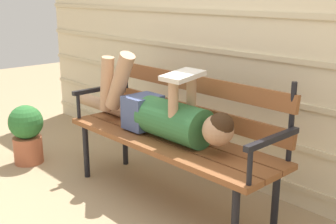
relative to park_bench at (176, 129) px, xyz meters
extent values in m
plane|color=tan|center=(0.00, -0.22, -0.51)|extent=(12.00, 12.00, 0.00)
cube|color=beige|center=(0.00, 0.55, 0.61)|extent=(4.99, 0.06, 2.25)
cube|color=beige|center=(0.00, 0.52, -0.37)|extent=(4.99, 0.02, 0.04)
cube|color=beige|center=(0.00, 0.52, -0.09)|extent=(4.99, 0.02, 0.04)
cube|color=beige|center=(0.00, 0.52, 0.19)|extent=(4.99, 0.02, 0.04)
cube|color=beige|center=(0.00, 0.52, 0.47)|extent=(4.99, 0.02, 0.04)
cube|color=beige|center=(0.00, 0.52, 0.75)|extent=(4.99, 0.02, 0.04)
cube|color=brown|center=(0.00, -0.23, -0.06)|extent=(1.67, 0.15, 0.04)
cube|color=brown|center=(0.00, -0.07, -0.06)|extent=(1.67, 0.15, 0.04)
cube|color=brown|center=(0.00, 0.09, -0.06)|extent=(1.67, 0.15, 0.04)
cube|color=brown|center=(0.00, 0.17, 0.08)|extent=(1.60, 0.05, 0.11)
cube|color=brown|center=(0.00, 0.17, 0.29)|extent=(1.60, 0.05, 0.11)
cylinder|color=black|center=(-0.77, 0.17, 0.19)|extent=(0.03, 0.03, 0.47)
cylinder|color=black|center=(0.77, 0.17, 0.19)|extent=(0.03, 0.03, 0.47)
cylinder|color=black|center=(-0.73, -0.26, -0.30)|extent=(0.04, 0.04, 0.43)
cylinder|color=black|center=(0.73, -0.26, -0.30)|extent=(0.04, 0.04, 0.43)
cylinder|color=black|center=(-0.73, 0.12, -0.30)|extent=(0.04, 0.04, 0.43)
cylinder|color=black|center=(0.73, 0.12, -0.30)|extent=(0.04, 0.04, 0.43)
cube|color=black|center=(-0.81, -0.07, 0.15)|extent=(0.04, 0.46, 0.03)
cylinder|color=black|center=(-0.81, -0.26, 0.05)|extent=(0.03, 0.03, 0.20)
cube|color=black|center=(0.81, -0.07, 0.15)|extent=(0.04, 0.46, 0.03)
cylinder|color=black|center=(0.81, -0.26, 0.05)|extent=(0.03, 0.03, 0.20)
cylinder|color=#33703D|center=(0.06, -0.07, 0.08)|extent=(0.51, 0.26, 0.26)
cube|color=#475684|center=(-0.26, -0.07, 0.08)|extent=(0.20, 0.24, 0.23)
sphere|color=tan|center=(0.43, -0.07, 0.11)|extent=(0.19, 0.19, 0.19)
sphere|color=#382314|center=(0.45, -0.07, 0.15)|extent=(0.16, 0.16, 0.16)
cylinder|color=tan|center=(-0.44, -0.13, 0.28)|extent=(0.30, 0.11, 0.45)
cylinder|color=tan|center=(-0.60, -0.13, 0.24)|extent=(0.15, 0.09, 0.42)
cylinder|color=tan|center=(-0.75, -0.01, 0.01)|extent=(0.81, 0.10, 0.10)
cylinder|color=tan|center=(0.13, -0.15, 0.23)|extent=(0.06, 0.06, 0.30)
cylinder|color=tan|center=(0.13, 0.01, 0.23)|extent=(0.06, 0.06, 0.30)
cube|color=silver|center=(0.13, -0.07, 0.40)|extent=(0.18, 0.26, 0.06)
cylinder|color=#AD5B3D|center=(-1.32, -0.47, -0.40)|extent=(0.24, 0.24, 0.23)
sphere|color=#2D7033|center=(-1.32, -0.47, -0.15)|extent=(0.29, 0.29, 0.29)
camera|label=1|loc=(1.99, -1.91, 0.90)|focal=45.79mm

